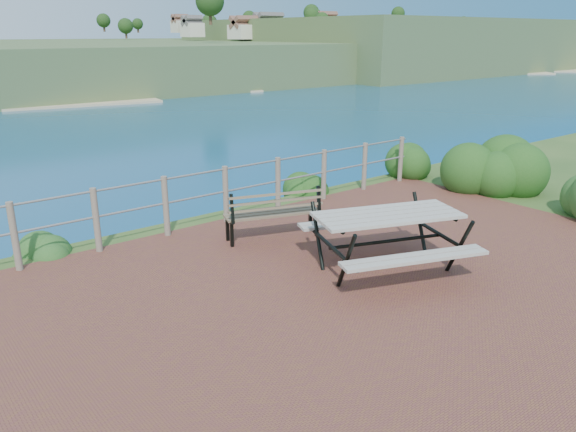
% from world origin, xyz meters
% --- Properties ---
extents(ground, '(10.00, 7.00, 0.12)m').
position_xyz_m(ground, '(0.00, 0.00, 0.00)').
color(ground, brown).
rests_on(ground, ground).
extents(safety_railing, '(9.40, 0.10, 1.00)m').
position_xyz_m(safety_railing, '(0.00, 3.35, 0.57)').
color(safety_railing, '#6B5B4C').
rests_on(safety_railing, ground).
extents(distant_bay, '(290.00, 232.36, 24.00)m').
position_xyz_m(distant_bay, '(173.07, 202.61, -1.52)').
color(distant_bay, '#446130').
rests_on(distant_bay, ground).
extents(picnic_table, '(2.15, 1.64, 0.84)m').
position_xyz_m(picnic_table, '(0.60, 0.14, 0.54)').
color(picnic_table, '#9C968C').
rests_on(picnic_table, ground).
extents(park_bench, '(1.59, 0.86, 0.87)m').
position_xyz_m(park_bench, '(0.13, 2.15, 0.58)').
color(park_bench, brown).
rests_on(park_bench, ground).
extents(shrub_right_front, '(1.39, 1.39, 1.98)m').
position_xyz_m(shrub_right_front, '(5.62, 1.64, 0.00)').
color(shrub_right_front, '#1C4916').
rests_on(shrub_right_front, ground).
extents(shrub_right_edge, '(1.03, 1.03, 1.47)m').
position_xyz_m(shrub_right_edge, '(5.26, 3.44, 0.00)').
color(shrub_right_edge, '#1C4916').
rests_on(shrub_right_edge, ground).
extents(shrub_lip_west, '(0.71, 0.71, 0.43)m').
position_xyz_m(shrub_lip_west, '(-3.01, 3.87, 0.00)').
color(shrub_lip_west, '#235A21').
rests_on(shrub_lip_west, ground).
extents(shrub_lip_east, '(0.81, 0.81, 0.56)m').
position_xyz_m(shrub_lip_east, '(2.53, 4.06, 0.00)').
color(shrub_lip_east, '#1C4916').
rests_on(shrub_lip_east, ground).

